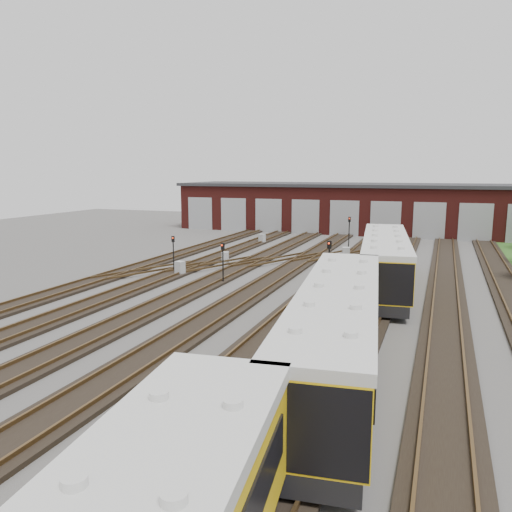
% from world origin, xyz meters
% --- Properties ---
extents(ground, '(120.00, 120.00, 0.00)m').
position_xyz_m(ground, '(0.00, 0.00, 0.00)').
color(ground, '#454340').
rests_on(ground, ground).
extents(track_network, '(30.40, 70.00, 0.33)m').
position_xyz_m(track_network, '(-0.17, 0.59, 0.11)').
color(track_network, black).
rests_on(track_network, ground).
extents(maintenance_shed, '(51.00, 12.50, 6.35)m').
position_xyz_m(maintenance_shed, '(-0.01, 39.97, 3.20)').
color(maintenance_shed, '#521714').
rests_on(maintenance_shed, ground).
extents(metro_train, '(4.84, 48.35, 3.33)m').
position_xyz_m(metro_train, '(6.00, -9.48, 2.04)').
color(metro_train, black).
rests_on(metro_train, ground).
extents(signal_mast_0, '(0.26, 0.25, 2.96)m').
position_xyz_m(signal_mast_0, '(-10.29, 6.26, 1.89)').
color(signal_mast_0, black).
rests_on(signal_mast_0, ground).
extents(signal_mast_1, '(0.27, 0.26, 2.96)m').
position_xyz_m(signal_mast_1, '(-5.03, 4.14, 1.90)').
color(signal_mast_1, black).
rests_on(signal_mast_1, ground).
extents(signal_mast_2, '(0.28, 0.26, 3.38)m').
position_xyz_m(signal_mast_2, '(0.57, 23.11, 2.15)').
color(signal_mast_2, black).
rests_on(signal_mast_2, ground).
extents(signal_mast_3, '(0.28, 0.26, 3.44)m').
position_xyz_m(signal_mast_3, '(2.55, 4.63, 2.19)').
color(signal_mast_3, black).
rests_on(signal_mast_3, ground).
extents(relay_cabinet_0, '(0.69, 0.62, 0.97)m').
position_xyz_m(relay_cabinet_0, '(-8.31, 11.84, 0.48)').
color(relay_cabinet_0, '#AFB2B4').
rests_on(relay_cabinet_0, ground).
extents(relay_cabinet_1, '(0.78, 0.72, 1.05)m').
position_xyz_m(relay_cabinet_1, '(-9.30, 24.12, 0.53)').
color(relay_cabinet_1, '#AFB2B4').
rests_on(relay_cabinet_1, ground).
extents(relay_cabinet_2, '(0.81, 0.73, 1.12)m').
position_xyz_m(relay_cabinet_2, '(-9.36, 5.60, 0.56)').
color(relay_cabinet_2, '#AFB2B4').
rests_on(relay_cabinet_2, ground).
extents(relay_cabinet_3, '(0.77, 0.70, 1.08)m').
position_xyz_m(relay_cabinet_3, '(1.33, 17.54, 0.54)').
color(relay_cabinet_3, '#AFB2B4').
rests_on(relay_cabinet_3, ground).
extents(relay_cabinet_4, '(0.60, 0.52, 0.92)m').
position_xyz_m(relay_cabinet_4, '(6.80, 14.79, 0.46)').
color(relay_cabinet_4, '#AFB2B4').
rests_on(relay_cabinet_4, ground).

